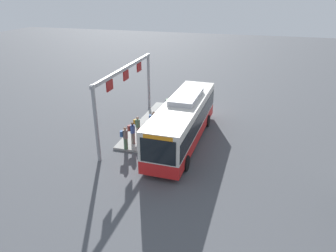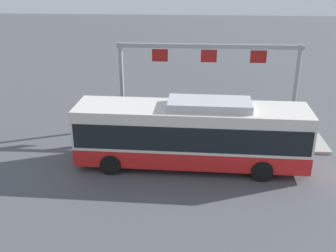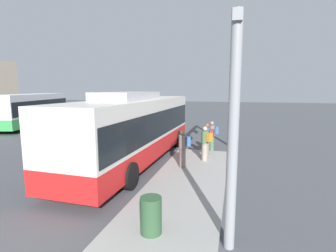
% 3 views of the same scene
% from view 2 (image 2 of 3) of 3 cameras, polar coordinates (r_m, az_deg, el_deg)
% --- Properties ---
extents(ground_plane, '(120.00, 120.00, 0.00)m').
position_cam_2_polar(ground_plane, '(20.04, 3.20, -5.63)').
color(ground_plane, '#4C4F54').
extents(platform_curb, '(10.00, 2.80, 0.16)m').
position_cam_2_polar(platform_curb, '(22.87, 9.48, -1.97)').
color(platform_curb, '#9E9E99').
rests_on(platform_curb, ground).
extents(bus_main, '(11.19, 2.89, 3.46)m').
position_cam_2_polar(bus_main, '(19.25, 3.34, -0.87)').
color(bus_main, red).
rests_on(bus_main, ground).
extents(person_boarding, '(0.43, 0.58, 1.67)m').
position_cam_2_polar(person_boarding, '(22.92, -2.81, 1.02)').
color(person_boarding, '#476B4C').
rests_on(person_boarding, platform_curb).
extents(person_waiting_near, '(0.38, 0.55, 1.67)m').
position_cam_2_polar(person_waiting_near, '(22.69, -0.47, 0.81)').
color(person_waiting_near, slate).
rests_on(person_waiting_near, platform_curb).
extents(person_waiting_mid, '(0.52, 0.60, 1.67)m').
position_cam_2_polar(person_waiting_mid, '(22.66, 2.22, 0.77)').
color(person_waiting_mid, gray).
rests_on(person_waiting_mid, platform_curb).
extents(person_waiting_far, '(0.40, 0.57, 1.67)m').
position_cam_2_polar(person_waiting_far, '(21.91, 5.53, -0.11)').
color(person_waiting_far, slate).
rests_on(person_waiting_far, platform_curb).
extents(platform_sign_gantry, '(10.47, 0.24, 5.20)m').
position_cam_2_polar(platform_sign_gantry, '(23.05, 5.80, 8.28)').
color(platform_sign_gantry, gray).
rests_on(platform_sign_gantry, ground).
extents(trash_bin, '(0.52, 0.52, 0.90)m').
position_cam_2_polar(trash_bin, '(23.14, 18.57, -1.16)').
color(trash_bin, '#2D5133').
rests_on(trash_bin, platform_curb).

